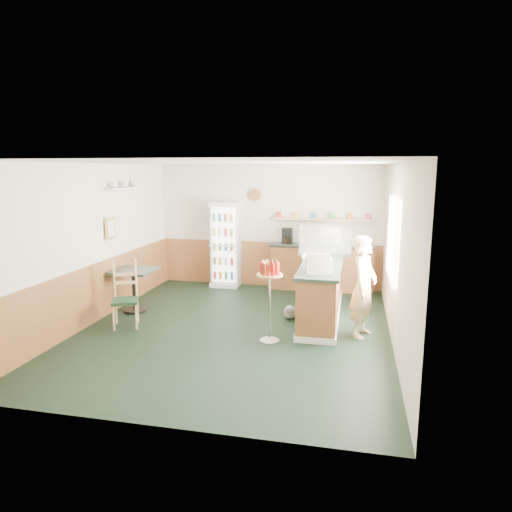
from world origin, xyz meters
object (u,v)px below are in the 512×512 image
(drinks_fridge, at_px, (226,244))
(cafe_chair, at_px, (127,292))
(cash_register, at_px, (319,265))
(cafe_table, at_px, (134,282))
(display_case, at_px, (326,240))
(condiment_stand, at_px, (270,288))
(shopkeeper, at_px, (364,287))

(drinks_fridge, height_order, cafe_chair, drinks_fridge)
(drinks_fridge, height_order, cash_register, drinks_fridge)
(cash_register, xyz_separation_m, cafe_table, (-3.40, 0.44, -0.56))
(cash_register, height_order, cafe_chair, cash_register)
(display_case, height_order, cash_register, display_case)
(cafe_table, bearing_deg, condiment_stand, -19.33)
(shopkeeper, height_order, condiment_stand, shopkeeper)
(cash_register, relative_size, shopkeeper, 0.26)
(display_case, relative_size, cafe_chair, 0.88)
(display_case, height_order, shopkeeper, shopkeeper)
(condiment_stand, bearing_deg, cafe_chair, 174.46)
(drinks_fridge, height_order, condiment_stand, drinks_fridge)
(shopkeeper, xyz_separation_m, condiment_stand, (-1.39, -0.55, 0.05))
(cafe_chair, bearing_deg, condiment_stand, -28.42)
(shopkeeper, bearing_deg, drinks_fridge, 67.90)
(display_case, distance_m, cafe_chair, 3.73)
(cafe_table, relative_size, cafe_chair, 0.71)
(cash_register, relative_size, cafe_table, 0.52)
(drinks_fridge, bearing_deg, condiment_stand, -63.36)
(cash_register, bearing_deg, shopkeeper, -6.85)
(drinks_fridge, distance_m, cash_register, 3.50)
(condiment_stand, height_order, cafe_table, condiment_stand)
(drinks_fridge, bearing_deg, cash_register, -49.38)
(cafe_chair, bearing_deg, shopkeeper, -18.25)
(condiment_stand, height_order, cafe_chair, condiment_stand)
(cash_register, height_order, cafe_table, cash_register)
(display_case, bearing_deg, condiment_stand, -108.14)
(display_case, bearing_deg, cafe_table, -161.36)
(drinks_fridge, distance_m, cafe_table, 2.52)
(shopkeeper, bearing_deg, display_case, 43.60)
(drinks_fridge, xyz_separation_m, shopkeeper, (2.98, -2.62, -0.15))
(cash_register, xyz_separation_m, cafe_chair, (-3.16, -0.28, -0.54))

